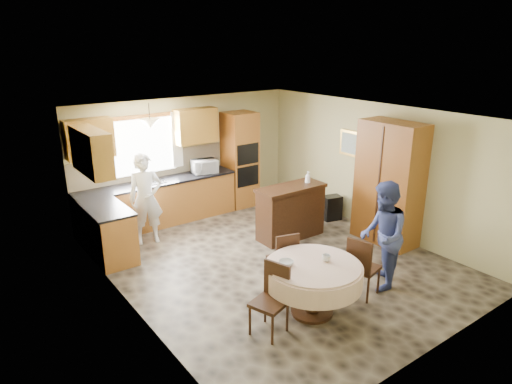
{
  "coord_description": "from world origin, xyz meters",
  "views": [
    {
      "loc": [
        -4.42,
        -5.51,
        3.61
      ],
      "look_at": [
        -0.16,
        0.3,
        1.2
      ],
      "focal_mm": 32.0,
      "sensor_mm": 36.0,
      "label": 1
    }
  ],
  "objects_px": {
    "dining_table": "(313,275)",
    "chair_right": "(361,265)",
    "chair_left": "(272,295)",
    "person_sink": "(146,199)",
    "sideboard": "(290,213)",
    "oven_tower": "(240,160)",
    "cupboard": "(389,183)",
    "chair_back": "(284,257)",
    "person_dining": "(383,236)"
  },
  "relations": [
    {
      "from": "sideboard",
      "to": "cupboard",
      "type": "distance_m",
      "value": 1.89
    },
    {
      "from": "oven_tower",
      "to": "chair_right",
      "type": "distance_m",
      "value": 4.44
    },
    {
      "from": "chair_back",
      "to": "oven_tower",
      "type": "bearing_deg",
      "value": -98.81
    },
    {
      "from": "cupboard",
      "to": "person_sink",
      "type": "bearing_deg",
      "value": 144.54
    },
    {
      "from": "chair_back",
      "to": "dining_table",
      "type": "bearing_deg",
      "value": 94.97
    },
    {
      "from": "oven_tower",
      "to": "person_dining",
      "type": "bearing_deg",
      "value": -94.67
    },
    {
      "from": "cupboard",
      "to": "person_sink",
      "type": "height_order",
      "value": "cupboard"
    },
    {
      "from": "cupboard",
      "to": "person_dining",
      "type": "distance_m",
      "value": 1.78
    },
    {
      "from": "dining_table",
      "to": "chair_right",
      "type": "bearing_deg",
      "value": -6.52
    },
    {
      "from": "oven_tower",
      "to": "chair_back",
      "type": "height_order",
      "value": "oven_tower"
    },
    {
      "from": "chair_back",
      "to": "person_sink",
      "type": "relative_size",
      "value": 0.53
    },
    {
      "from": "sideboard",
      "to": "chair_right",
      "type": "bearing_deg",
      "value": -103.8
    },
    {
      "from": "sideboard",
      "to": "cupboard",
      "type": "xyz_separation_m",
      "value": [
        1.34,
        -1.17,
        0.65
      ]
    },
    {
      "from": "cupboard",
      "to": "chair_back",
      "type": "bearing_deg",
      "value": -175.66
    },
    {
      "from": "cupboard",
      "to": "chair_right",
      "type": "xyz_separation_m",
      "value": [
        -1.91,
        -1.08,
        -0.61
      ]
    },
    {
      "from": "chair_right",
      "to": "person_sink",
      "type": "bearing_deg",
      "value": 10.33
    },
    {
      "from": "chair_left",
      "to": "person_sink",
      "type": "distance_m",
      "value": 3.56
    },
    {
      "from": "oven_tower",
      "to": "chair_back",
      "type": "distance_m",
      "value": 3.83
    },
    {
      "from": "oven_tower",
      "to": "dining_table",
      "type": "relative_size",
      "value": 1.6
    },
    {
      "from": "person_dining",
      "to": "person_sink",
      "type": "bearing_deg",
      "value": -102.93
    },
    {
      "from": "cupboard",
      "to": "sideboard",
      "type": "bearing_deg",
      "value": 138.68
    },
    {
      "from": "chair_left",
      "to": "person_dining",
      "type": "distance_m",
      "value": 2.06
    },
    {
      "from": "person_sink",
      "to": "chair_back",
      "type": "bearing_deg",
      "value": -56.16
    },
    {
      "from": "dining_table",
      "to": "person_sink",
      "type": "xyz_separation_m",
      "value": [
        -0.85,
        3.56,
        0.26
      ]
    },
    {
      "from": "cupboard",
      "to": "chair_back",
      "type": "relative_size",
      "value": 2.5
    },
    {
      "from": "oven_tower",
      "to": "person_sink",
      "type": "distance_m",
      "value": 2.64
    },
    {
      "from": "person_dining",
      "to": "sideboard",
      "type": "bearing_deg",
      "value": -136.44
    },
    {
      "from": "cupboard",
      "to": "dining_table",
      "type": "relative_size",
      "value": 1.7
    },
    {
      "from": "sideboard",
      "to": "chair_back",
      "type": "relative_size",
      "value": 1.48
    },
    {
      "from": "sideboard",
      "to": "person_sink",
      "type": "relative_size",
      "value": 0.79
    },
    {
      "from": "chair_back",
      "to": "chair_left",
      "type": "bearing_deg",
      "value": 57.87
    },
    {
      "from": "chair_left",
      "to": "chair_back",
      "type": "height_order",
      "value": "chair_left"
    },
    {
      "from": "sideboard",
      "to": "chair_left",
      "type": "height_order",
      "value": "sideboard"
    },
    {
      "from": "chair_left",
      "to": "chair_right",
      "type": "bearing_deg",
      "value": 67.63
    },
    {
      "from": "oven_tower",
      "to": "chair_right",
      "type": "relative_size",
      "value": 2.26
    },
    {
      "from": "sideboard",
      "to": "chair_back",
      "type": "bearing_deg",
      "value": -132.72
    },
    {
      "from": "chair_left",
      "to": "person_sink",
      "type": "height_order",
      "value": "person_sink"
    },
    {
      "from": "chair_right",
      "to": "person_dining",
      "type": "relative_size",
      "value": 0.56
    },
    {
      "from": "dining_table",
      "to": "chair_right",
      "type": "relative_size",
      "value": 1.41
    },
    {
      "from": "sideboard",
      "to": "chair_right",
      "type": "relative_size",
      "value": 1.43
    },
    {
      "from": "cupboard",
      "to": "chair_right",
      "type": "height_order",
      "value": "cupboard"
    },
    {
      "from": "dining_table",
      "to": "person_dining",
      "type": "relative_size",
      "value": 0.8
    },
    {
      "from": "cupboard",
      "to": "chair_right",
      "type": "relative_size",
      "value": 2.4
    },
    {
      "from": "sideboard",
      "to": "chair_right",
      "type": "height_order",
      "value": "sideboard"
    },
    {
      "from": "oven_tower",
      "to": "person_dining",
      "type": "distance_m",
      "value": 4.31
    },
    {
      "from": "oven_tower",
      "to": "chair_left",
      "type": "distance_m",
      "value": 4.87
    },
    {
      "from": "oven_tower",
      "to": "chair_left",
      "type": "relative_size",
      "value": 2.28
    },
    {
      "from": "sideboard",
      "to": "cupboard",
      "type": "relative_size",
      "value": 0.59
    },
    {
      "from": "sideboard",
      "to": "chair_left",
      "type": "distance_m",
      "value": 3.01
    },
    {
      "from": "oven_tower",
      "to": "person_dining",
      "type": "relative_size",
      "value": 1.27
    }
  ]
}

